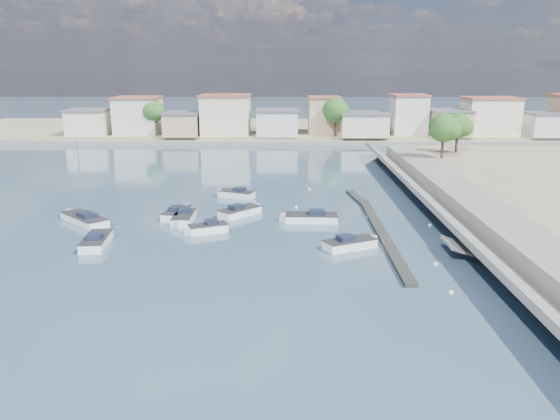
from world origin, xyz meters
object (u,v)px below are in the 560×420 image
motorboat_b (242,212)px  motorboat_c (309,218)px  motorboat_h (352,244)px  sailboat (83,219)px  motorboat_e (178,213)px  motorboat_g (184,219)px  motorboat_f (235,194)px  motorboat_a (97,241)px  motorboat_d (206,229)px

motorboat_b → motorboat_c: (7.18, -2.58, 0.00)m
motorboat_c → motorboat_h: size_ratio=1.17×
motorboat_h → sailboat: 28.03m
motorboat_e → motorboat_g: same height
motorboat_c → motorboat_f: same height
motorboat_c → motorboat_g: (-13.01, -0.25, 0.00)m
motorboat_a → motorboat_e: bearing=59.9°
motorboat_a → motorboat_e: same height
motorboat_a → motorboat_e: size_ratio=1.11×
motorboat_a → motorboat_b: bearing=39.6°
motorboat_e → sailboat: 9.69m
motorboat_f → motorboat_g: size_ratio=0.88×
motorboat_g → motorboat_h: 18.44m
motorboat_e → motorboat_g: 2.36m
motorboat_c → motorboat_f: (-8.68, 10.78, -0.00)m
motorboat_a → motorboat_g: size_ratio=1.03×
motorboat_a → motorboat_f: bearing=59.5°
motorboat_d → motorboat_g: bearing=127.4°
motorboat_a → motorboat_h: bearing=-1.8°
motorboat_c → sailboat: bearing=-178.6°
motorboat_g → motorboat_b: bearing=25.9°
motorboat_c → motorboat_h: 9.09m
motorboat_c → motorboat_a: bearing=-158.6°
motorboat_a → motorboat_c: bearing=21.4°
motorboat_e → motorboat_h: size_ratio=1.00×
motorboat_a → motorboat_g: 9.88m
motorboat_c → motorboat_h: bearing=-67.0°
motorboat_e → motorboat_g: bearing=-65.2°
motorboat_c → motorboat_b: bearing=160.2°
motorboat_b → motorboat_c: same height
motorboat_h → sailboat: bearing=163.9°
motorboat_a → motorboat_g: (6.53, 7.41, 0.00)m
motorboat_d → motorboat_c: bearing=21.2°
motorboat_b → motorboat_h: 15.33m
motorboat_c → motorboat_h: same height
motorboat_b → motorboat_c: size_ratio=0.79×
motorboat_a → motorboat_f: size_ratio=1.18×
motorboat_b → sailboat: sailboat is taller
motorboat_f → motorboat_h: bearing=-57.4°
motorboat_c → sailboat: sailboat is taller
motorboat_a → motorboat_c: same height
motorboat_b → motorboat_h: bearing=-45.6°
motorboat_c → motorboat_f: 13.84m
motorboat_b → motorboat_d: bearing=-114.6°
motorboat_e → motorboat_h: bearing=-30.3°
motorboat_b → motorboat_c: 7.63m
motorboat_f → motorboat_h: (12.23, -19.15, 0.00)m
motorboat_d → sailboat: size_ratio=0.47×
motorboat_a → sailboat: sailboat is taller
motorboat_d → motorboat_g: same height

